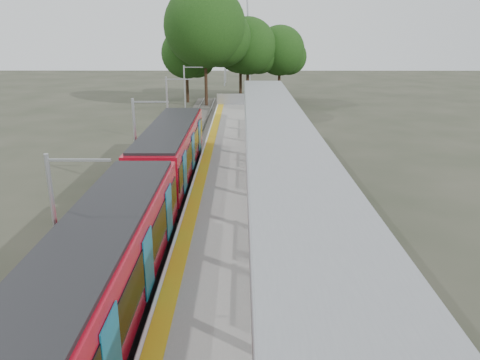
% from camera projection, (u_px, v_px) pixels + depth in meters
% --- Properties ---
extents(trackbed, '(3.00, 70.00, 0.24)m').
position_uv_depth(trackbed, '(172.00, 183.00, 28.44)').
color(trackbed, '#59544C').
rests_on(trackbed, ground).
extents(platform, '(6.00, 50.00, 1.00)m').
position_uv_depth(platform, '(246.00, 177.00, 28.31)').
color(platform, gray).
rests_on(platform, ground).
extents(tactile_strip, '(0.60, 50.00, 0.02)m').
position_uv_depth(tactile_strip, '(203.00, 169.00, 28.16)').
color(tactile_strip, '#C89117').
rests_on(tactile_strip, platform).
extents(end_fence, '(6.00, 0.10, 1.20)m').
position_uv_depth(end_fence, '(244.00, 99.00, 51.68)').
color(end_fence, '#9EA0A5').
rests_on(end_fence, platform).
extents(train, '(2.74, 27.60, 3.62)m').
position_uv_depth(train, '(148.00, 190.00, 21.32)').
color(train, black).
rests_on(train, ground).
extents(canopy, '(3.27, 38.00, 3.66)m').
position_uv_depth(canopy, '(278.00, 130.00, 23.53)').
color(canopy, '#9EA0A5').
rests_on(canopy, platform).
extents(tree_cluster, '(18.15, 15.35, 13.98)m').
position_uv_depth(tree_cluster, '(227.00, 40.00, 56.94)').
color(tree_cluster, '#382316').
rests_on(tree_cluster, ground).
extents(catenary_masts, '(2.08, 48.16, 5.40)m').
position_uv_depth(catenary_masts, '(137.00, 142.00, 26.63)').
color(catenary_masts, '#9EA0A5').
rests_on(catenary_masts, ground).
extents(bench_mid, '(0.98, 1.44, 0.95)m').
position_uv_depth(bench_mid, '(295.00, 206.00, 21.02)').
color(bench_mid, '#0F134D').
rests_on(bench_mid, platform).
extents(bench_far, '(1.06, 1.77, 1.16)m').
position_uv_depth(bench_far, '(284.00, 146.00, 31.25)').
color(bench_far, '#0F134D').
rests_on(bench_far, platform).
extents(info_pillar_far, '(0.36, 0.36, 1.59)m').
position_uv_depth(info_pillar_far, '(269.00, 155.00, 28.69)').
color(info_pillar_far, beige).
rests_on(info_pillar_far, platform).
extents(litter_bin, '(0.60, 0.60, 1.01)m').
position_uv_depth(litter_bin, '(279.00, 253.00, 16.56)').
color(litter_bin, '#9EA0A5').
rests_on(litter_bin, platform).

